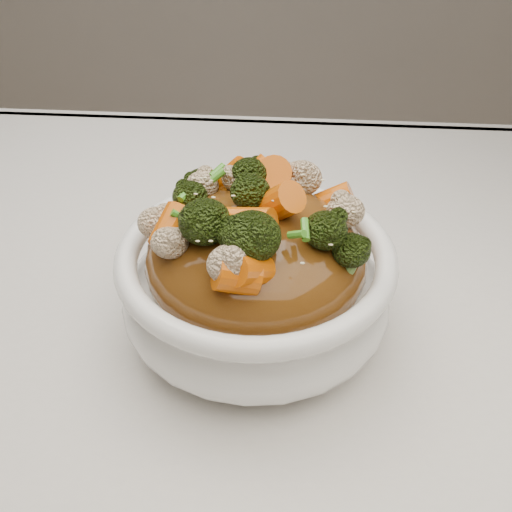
# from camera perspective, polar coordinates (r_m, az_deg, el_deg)

# --- Properties ---
(tablecloth) EXTENTS (1.20, 0.80, 0.04)m
(tablecloth) POSITION_cam_1_polar(r_m,az_deg,el_deg) (0.52, 1.85, -8.07)
(tablecloth) COLOR silver
(tablecloth) RESTS_ON dining_table
(bowl) EXTENTS (0.24, 0.24, 0.08)m
(bowl) POSITION_cam_1_polar(r_m,az_deg,el_deg) (0.48, 0.00, -3.05)
(bowl) COLOR white
(bowl) RESTS_ON tablecloth
(sauce_base) EXTENTS (0.19, 0.19, 0.09)m
(sauce_base) POSITION_cam_1_polar(r_m,az_deg,el_deg) (0.46, 0.00, -0.29)
(sauce_base) COLOR #58310F
(sauce_base) RESTS_ON bowl
(carrots) EXTENTS (0.19, 0.19, 0.05)m
(carrots) POSITION_cam_1_polar(r_m,az_deg,el_deg) (0.42, 0.00, 6.28)
(carrots) COLOR #D05906
(carrots) RESTS_ON sauce_base
(broccoli) EXTENTS (0.19, 0.19, 0.04)m
(broccoli) POSITION_cam_1_polar(r_m,az_deg,el_deg) (0.43, 0.00, 6.16)
(broccoli) COLOR black
(broccoli) RESTS_ON sauce_base
(cauliflower) EXTENTS (0.19, 0.19, 0.04)m
(cauliflower) POSITION_cam_1_polar(r_m,az_deg,el_deg) (0.43, 0.00, 5.94)
(cauliflower) COLOR beige
(cauliflower) RESTS_ON sauce_base
(scallions) EXTENTS (0.14, 0.14, 0.02)m
(scallions) POSITION_cam_1_polar(r_m,az_deg,el_deg) (0.42, 0.00, 6.39)
(scallions) COLOR #3E8A20
(scallions) RESTS_ON sauce_base
(sesame_seeds) EXTENTS (0.17, 0.17, 0.01)m
(sesame_seeds) POSITION_cam_1_polar(r_m,az_deg,el_deg) (0.42, 0.00, 6.39)
(sesame_seeds) COLOR beige
(sesame_seeds) RESTS_ON sauce_base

